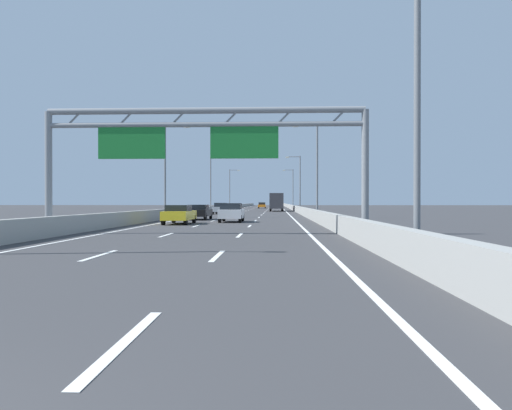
% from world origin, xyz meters
% --- Properties ---
extents(ground_plane, '(260.00, 260.00, 0.00)m').
position_xyz_m(ground_plane, '(0.00, 100.00, 0.00)').
color(ground_plane, '#38383A').
extents(lane_dash_left_1, '(0.16, 3.00, 0.01)m').
position_xyz_m(lane_dash_left_1, '(-1.80, 12.50, 0.01)').
color(lane_dash_left_1, white).
rests_on(lane_dash_left_1, ground_plane).
extents(lane_dash_left_2, '(0.16, 3.00, 0.01)m').
position_xyz_m(lane_dash_left_2, '(-1.80, 21.50, 0.01)').
color(lane_dash_left_2, white).
rests_on(lane_dash_left_2, ground_plane).
extents(lane_dash_left_3, '(0.16, 3.00, 0.01)m').
position_xyz_m(lane_dash_left_3, '(-1.80, 30.50, 0.01)').
color(lane_dash_left_3, white).
rests_on(lane_dash_left_3, ground_plane).
extents(lane_dash_left_4, '(0.16, 3.00, 0.01)m').
position_xyz_m(lane_dash_left_4, '(-1.80, 39.50, 0.01)').
color(lane_dash_left_4, white).
rests_on(lane_dash_left_4, ground_plane).
extents(lane_dash_left_5, '(0.16, 3.00, 0.01)m').
position_xyz_m(lane_dash_left_5, '(-1.80, 48.50, 0.01)').
color(lane_dash_left_5, white).
rests_on(lane_dash_left_5, ground_plane).
extents(lane_dash_left_6, '(0.16, 3.00, 0.01)m').
position_xyz_m(lane_dash_left_6, '(-1.80, 57.50, 0.01)').
color(lane_dash_left_6, white).
rests_on(lane_dash_left_6, ground_plane).
extents(lane_dash_left_7, '(0.16, 3.00, 0.01)m').
position_xyz_m(lane_dash_left_7, '(-1.80, 66.50, 0.01)').
color(lane_dash_left_7, white).
rests_on(lane_dash_left_7, ground_plane).
extents(lane_dash_left_8, '(0.16, 3.00, 0.01)m').
position_xyz_m(lane_dash_left_8, '(-1.80, 75.50, 0.01)').
color(lane_dash_left_8, white).
rests_on(lane_dash_left_8, ground_plane).
extents(lane_dash_left_9, '(0.16, 3.00, 0.01)m').
position_xyz_m(lane_dash_left_9, '(-1.80, 84.50, 0.01)').
color(lane_dash_left_9, white).
rests_on(lane_dash_left_9, ground_plane).
extents(lane_dash_left_10, '(0.16, 3.00, 0.01)m').
position_xyz_m(lane_dash_left_10, '(-1.80, 93.50, 0.01)').
color(lane_dash_left_10, white).
rests_on(lane_dash_left_10, ground_plane).
extents(lane_dash_left_11, '(0.16, 3.00, 0.01)m').
position_xyz_m(lane_dash_left_11, '(-1.80, 102.50, 0.01)').
color(lane_dash_left_11, white).
rests_on(lane_dash_left_11, ground_plane).
extents(lane_dash_left_12, '(0.16, 3.00, 0.01)m').
position_xyz_m(lane_dash_left_12, '(-1.80, 111.50, 0.01)').
color(lane_dash_left_12, white).
rests_on(lane_dash_left_12, ground_plane).
extents(lane_dash_left_13, '(0.16, 3.00, 0.01)m').
position_xyz_m(lane_dash_left_13, '(-1.80, 120.50, 0.01)').
color(lane_dash_left_13, white).
rests_on(lane_dash_left_13, ground_plane).
extents(lane_dash_left_14, '(0.16, 3.00, 0.01)m').
position_xyz_m(lane_dash_left_14, '(-1.80, 129.50, 0.01)').
color(lane_dash_left_14, white).
rests_on(lane_dash_left_14, ground_plane).
extents(lane_dash_left_15, '(0.16, 3.00, 0.01)m').
position_xyz_m(lane_dash_left_15, '(-1.80, 138.50, 0.01)').
color(lane_dash_left_15, white).
rests_on(lane_dash_left_15, ground_plane).
extents(lane_dash_left_16, '(0.16, 3.00, 0.01)m').
position_xyz_m(lane_dash_left_16, '(-1.80, 147.50, 0.01)').
color(lane_dash_left_16, white).
rests_on(lane_dash_left_16, ground_plane).
extents(lane_dash_left_17, '(0.16, 3.00, 0.01)m').
position_xyz_m(lane_dash_left_17, '(-1.80, 156.50, 0.01)').
color(lane_dash_left_17, white).
rests_on(lane_dash_left_17, ground_plane).
extents(lane_dash_right_0, '(0.16, 3.00, 0.01)m').
position_xyz_m(lane_dash_right_0, '(1.80, 3.50, 0.01)').
color(lane_dash_right_0, white).
rests_on(lane_dash_right_0, ground_plane).
extents(lane_dash_right_1, '(0.16, 3.00, 0.01)m').
position_xyz_m(lane_dash_right_1, '(1.80, 12.50, 0.01)').
color(lane_dash_right_1, white).
rests_on(lane_dash_right_1, ground_plane).
extents(lane_dash_right_2, '(0.16, 3.00, 0.01)m').
position_xyz_m(lane_dash_right_2, '(1.80, 21.50, 0.01)').
color(lane_dash_right_2, white).
rests_on(lane_dash_right_2, ground_plane).
extents(lane_dash_right_3, '(0.16, 3.00, 0.01)m').
position_xyz_m(lane_dash_right_3, '(1.80, 30.50, 0.01)').
color(lane_dash_right_3, white).
rests_on(lane_dash_right_3, ground_plane).
extents(lane_dash_right_4, '(0.16, 3.00, 0.01)m').
position_xyz_m(lane_dash_right_4, '(1.80, 39.50, 0.01)').
color(lane_dash_right_4, white).
rests_on(lane_dash_right_4, ground_plane).
extents(lane_dash_right_5, '(0.16, 3.00, 0.01)m').
position_xyz_m(lane_dash_right_5, '(1.80, 48.50, 0.01)').
color(lane_dash_right_5, white).
rests_on(lane_dash_right_5, ground_plane).
extents(lane_dash_right_6, '(0.16, 3.00, 0.01)m').
position_xyz_m(lane_dash_right_6, '(1.80, 57.50, 0.01)').
color(lane_dash_right_6, white).
rests_on(lane_dash_right_6, ground_plane).
extents(lane_dash_right_7, '(0.16, 3.00, 0.01)m').
position_xyz_m(lane_dash_right_7, '(1.80, 66.50, 0.01)').
color(lane_dash_right_7, white).
rests_on(lane_dash_right_7, ground_plane).
extents(lane_dash_right_8, '(0.16, 3.00, 0.01)m').
position_xyz_m(lane_dash_right_8, '(1.80, 75.50, 0.01)').
color(lane_dash_right_8, white).
rests_on(lane_dash_right_8, ground_plane).
extents(lane_dash_right_9, '(0.16, 3.00, 0.01)m').
position_xyz_m(lane_dash_right_9, '(1.80, 84.50, 0.01)').
color(lane_dash_right_9, white).
rests_on(lane_dash_right_9, ground_plane).
extents(lane_dash_right_10, '(0.16, 3.00, 0.01)m').
position_xyz_m(lane_dash_right_10, '(1.80, 93.50, 0.01)').
color(lane_dash_right_10, white).
rests_on(lane_dash_right_10, ground_plane).
extents(lane_dash_right_11, '(0.16, 3.00, 0.01)m').
position_xyz_m(lane_dash_right_11, '(1.80, 102.50, 0.01)').
color(lane_dash_right_11, white).
rests_on(lane_dash_right_11, ground_plane).
extents(lane_dash_right_12, '(0.16, 3.00, 0.01)m').
position_xyz_m(lane_dash_right_12, '(1.80, 111.50, 0.01)').
color(lane_dash_right_12, white).
rests_on(lane_dash_right_12, ground_plane).
extents(lane_dash_right_13, '(0.16, 3.00, 0.01)m').
position_xyz_m(lane_dash_right_13, '(1.80, 120.50, 0.01)').
color(lane_dash_right_13, white).
rests_on(lane_dash_right_13, ground_plane).
extents(lane_dash_right_14, '(0.16, 3.00, 0.01)m').
position_xyz_m(lane_dash_right_14, '(1.80, 129.50, 0.01)').
color(lane_dash_right_14, white).
rests_on(lane_dash_right_14, ground_plane).
extents(lane_dash_right_15, '(0.16, 3.00, 0.01)m').
position_xyz_m(lane_dash_right_15, '(1.80, 138.50, 0.01)').
color(lane_dash_right_15, white).
rests_on(lane_dash_right_15, ground_plane).
extents(lane_dash_right_16, '(0.16, 3.00, 0.01)m').
position_xyz_m(lane_dash_right_16, '(1.80, 147.50, 0.01)').
color(lane_dash_right_16, white).
rests_on(lane_dash_right_16, ground_plane).
extents(lane_dash_right_17, '(0.16, 3.00, 0.01)m').
position_xyz_m(lane_dash_right_17, '(1.80, 156.50, 0.01)').
color(lane_dash_right_17, white).
rests_on(lane_dash_right_17, ground_plane).
extents(edge_line_left, '(0.16, 176.00, 0.01)m').
position_xyz_m(edge_line_left, '(-5.25, 88.00, 0.01)').
color(edge_line_left, white).
rests_on(edge_line_left, ground_plane).
extents(edge_line_right, '(0.16, 176.00, 0.01)m').
position_xyz_m(edge_line_right, '(5.25, 88.00, 0.01)').
color(edge_line_right, white).
rests_on(edge_line_right, ground_plane).
extents(barrier_left, '(0.45, 220.00, 0.95)m').
position_xyz_m(barrier_left, '(-6.90, 110.00, 0.47)').
color(barrier_left, '#9E9E99').
rests_on(barrier_left, ground_plane).
extents(barrier_right, '(0.45, 220.00, 0.95)m').
position_xyz_m(barrier_right, '(6.90, 110.00, 0.47)').
color(barrier_right, '#9E9E99').
rests_on(barrier_right, ground_plane).
extents(sign_gantry, '(16.30, 0.36, 6.36)m').
position_xyz_m(sign_gantry, '(-0.20, 22.19, 4.81)').
color(sign_gantry, gray).
rests_on(sign_gantry, ground_plane).
extents(streetlamp_right_near, '(2.58, 0.28, 9.50)m').
position_xyz_m(streetlamp_right_near, '(7.47, 12.39, 5.40)').
color(streetlamp_right_near, slate).
rests_on(streetlamp_right_near, ground_plane).
extents(streetlamp_left_mid, '(2.58, 0.28, 9.50)m').
position_xyz_m(streetlamp_left_mid, '(-7.47, 47.02, 5.40)').
color(streetlamp_left_mid, slate).
rests_on(streetlamp_left_mid, ground_plane).
extents(streetlamp_right_mid, '(2.58, 0.28, 9.50)m').
position_xyz_m(streetlamp_right_mid, '(7.47, 47.02, 5.40)').
color(streetlamp_right_mid, slate).
rests_on(streetlamp_right_mid, ground_plane).
extents(streetlamp_left_far, '(2.58, 0.28, 9.50)m').
position_xyz_m(streetlamp_left_far, '(-7.47, 81.65, 5.40)').
color(streetlamp_left_far, slate).
rests_on(streetlamp_left_far, ground_plane).
extents(streetlamp_right_far, '(2.58, 0.28, 9.50)m').
position_xyz_m(streetlamp_right_far, '(7.47, 81.65, 5.40)').
color(streetlamp_right_far, slate).
rests_on(streetlamp_right_far, ground_plane).
extents(streetlamp_left_distant, '(2.58, 0.28, 9.50)m').
position_xyz_m(streetlamp_left_distant, '(-7.47, 116.28, 5.40)').
color(streetlamp_left_distant, slate).
rests_on(streetlamp_left_distant, ground_plane).
extents(streetlamp_right_distant, '(2.58, 0.28, 9.50)m').
position_xyz_m(streetlamp_right_distant, '(7.47, 116.28, 5.40)').
color(streetlamp_right_distant, slate).
rests_on(streetlamp_right_distant, ground_plane).
extents(yellow_car, '(1.80, 4.60, 1.40)m').
position_xyz_m(yellow_car, '(-3.53, 33.39, 0.74)').
color(yellow_car, yellow).
rests_on(yellow_car, ground_plane).
extents(black_car, '(1.86, 4.70, 1.37)m').
position_xyz_m(black_car, '(-3.46, 42.16, 0.72)').
color(black_car, black).
rests_on(black_car, ground_plane).
extents(white_car, '(1.80, 4.13, 1.52)m').
position_xyz_m(white_car, '(-0.01, 37.00, 0.78)').
color(white_car, silver).
rests_on(white_car, ground_plane).
extents(orange_car, '(1.85, 4.32, 1.48)m').
position_xyz_m(orange_car, '(0.13, 118.06, 0.74)').
color(orange_car, orange).
rests_on(orange_car, ground_plane).
extents(silver_car, '(1.76, 4.58, 1.49)m').
position_xyz_m(silver_car, '(-3.75, 62.21, 0.76)').
color(silver_car, '#A8ADB2').
rests_on(silver_car, ground_plane).
extents(box_truck, '(2.32, 8.65, 3.07)m').
position_xyz_m(box_truck, '(3.66, 82.37, 1.70)').
color(box_truck, '#B21E19').
rests_on(box_truck, ground_plane).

